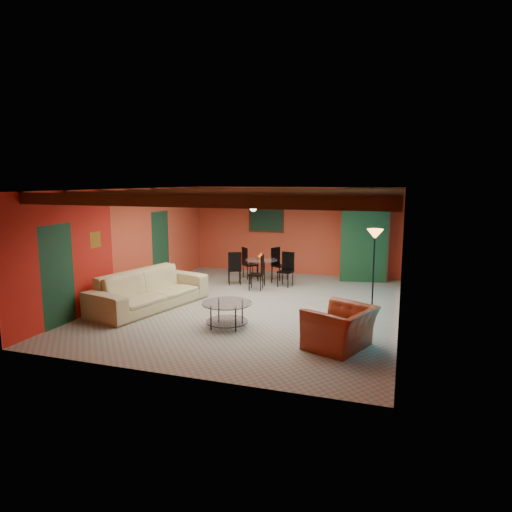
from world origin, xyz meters
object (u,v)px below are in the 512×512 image
(dining_table, at_px, (261,267))
(armoire, at_px, (365,242))
(armchair, at_px, (340,328))
(coffee_table, at_px, (227,314))
(vase, at_px, (261,247))
(sofa, at_px, (150,290))
(floor_lamp, at_px, (374,269))
(potted_plant, at_px, (367,195))

(dining_table, distance_m, armoire, 3.14)
(armchair, xyz_separation_m, coffee_table, (-2.30, 0.46, -0.11))
(vase, bearing_deg, sofa, -118.09)
(sofa, distance_m, vase, 3.64)
(coffee_table, bearing_deg, floor_lamp, 41.06)
(sofa, bearing_deg, dining_table, -13.92)
(potted_plant, bearing_deg, armchair, -89.10)
(vase, bearing_deg, armchair, -57.09)
(vase, bearing_deg, dining_table, 0.00)
(sofa, xyz_separation_m, floor_lamp, (4.87, 1.57, 0.49))
(sofa, xyz_separation_m, armchair, (4.51, -1.21, -0.06))
(coffee_table, height_order, dining_table, dining_table)
(armchair, xyz_separation_m, vase, (-2.82, 4.36, 0.69))
(vase, bearing_deg, armoire, 27.43)
(armoire, xyz_separation_m, floor_lamp, (0.45, -3.00, -0.20))
(armchair, height_order, armoire, armoire)
(armoire, distance_m, floor_lamp, 3.04)
(armoire, xyz_separation_m, potted_plant, (0.00, 0.00, 1.37))
(armoire, bearing_deg, sofa, -144.17)
(sofa, height_order, dining_table, dining_table)
(sofa, relative_size, dining_table, 1.58)
(armchair, xyz_separation_m, dining_table, (-2.82, 4.36, 0.11))
(coffee_table, distance_m, potted_plant, 6.18)
(armchair, distance_m, armoire, 5.83)
(dining_table, distance_m, floor_lamp, 3.58)
(floor_lamp, bearing_deg, dining_table, 153.52)
(armchair, bearing_deg, sofa, -82.96)
(coffee_table, bearing_deg, potted_plant, 67.43)
(potted_plant, bearing_deg, coffee_table, -112.57)
(sofa, bearing_deg, armoire, -29.83)
(armoire, distance_m, potted_plant, 1.37)
(sofa, relative_size, potted_plant, 5.73)
(sofa, xyz_separation_m, coffee_table, (2.21, -0.75, -0.17))
(potted_plant, bearing_deg, sofa, -133.99)
(armchair, xyz_separation_m, floor_lamp, (0.36, 2.78, 0.55))
(armchair, distance_m, floor_lamp, 2.86)
(floor_lamp, height_order, vase, floor_lamp)
(armchair, relative_size, floor_lamp, 0.61)
(dining_table, bearing_deg, potted_plant, 27.43)
(coffee_table, xyz_separation_m, dining_table, (-0.52, 3.90, 0.22))
(dining_table, height_order, vase, vase)
(sofa, height_order, armoire, armoire)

